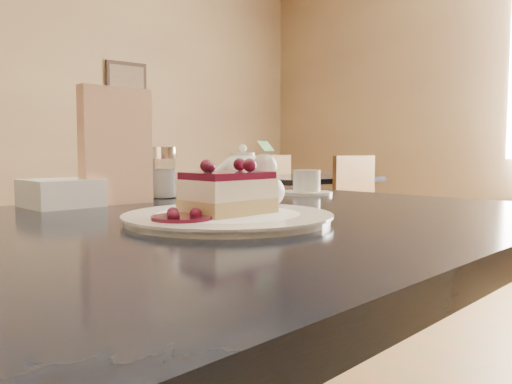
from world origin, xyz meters
TOP-DOWN VIEW (x-y plane):
  - main_table at (0.01, 0.45)m, footprint 1.38×1.02m
  - dessert_plate at (0.02, 0.39)m, footprint 0.31×0.31m
  - cheesecake_slice at (0.02, 0.39)m, footprint 0.14×0.11m
  - whipped_cream at (0.11, 0.42)m, footprint 0.07×0.07m
  - berry_sauce at (-0.07, 0.38)m, footprint 0.09×0.09m
  - tea_set at (0.38, 0.81)m, footprint 0.26×0.28m
  - menu_card at (-0.01, 0.74)m, footprint 0.15×0.05m
  - sugar_shaker at (0.12, 0.80)m, footprint 0.06×0.06m
  - napkin_stack at (-0.12, 0.77)m, footprint 0.14×0.14m
  - bg_table_far_right at (2.34, 2.66)m, footprint 0.96×1.73m

SIDE VIEW (x-z plane):
  - bg_table_far_right at x=2.34m, z-range -0.51..0.64m
  - main_table at x=0.01m, z-range 0.32..1.12m
  - dessert_plate at x=0.02m, z-range 0.80..0.81m
  - berry_sauce at x=-0.07m, z-range 0.81..0.82m
  - napkin_stack at x=-0.12m, z-range 0.80..0.85m
  - whipped_cream at x=0.11m, z-range 0.81..0.87m
  - cheesecake_slice at x=0.02m, z-range 0.81..0.88m
  - tea_set at x=0.38m, z-range 0.79..0.90m
  - sugar_shaker at x=0.12m, z-range 0.80..0.92m
  - menu_card at x=-0.01m, z-range 0.80..1.04m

